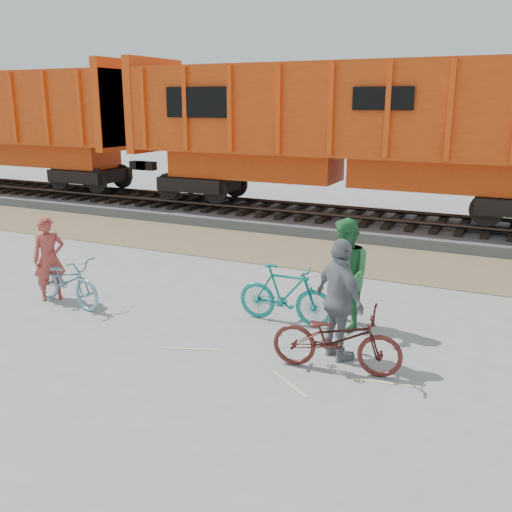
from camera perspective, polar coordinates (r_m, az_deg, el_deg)
The scene contains 11 objects.
ground at distance 9.34m, azimuth 1.56°, elevation -8.57°, with size 120.00×120.00×0.00m, color #9E9E99.
gravel_strip at distance 14.26m, azimuth 10.60°, elevation -0.33°, with size 120.00×3.00×0.02m, color #897955.
ballast_bed at distance 17.55m, azimuth 13.64°, elevation 2.88°, with size 120.00×4.00×0.30m, color slate.
track at distance 17.48m, azimuth 13.71°, elevation 3.91°, with size 120.00×2.60×0.24m.
hopper_car_center at distance 17.58m, azimuth 9.07°, elevation 12.54°, with size 14.00×3.13×4.65m.
bicycle_blue at distance 11.42m, azimuth -18.41°, elevation -2.34°, with size 0.64×1.82×0.96m, color #6EA7BE.
bicycle_teal at distance 9.96m, azimuth 2.95°, elevation -3.84°, with size 0.49×1.73×1.04m, color #10807A.
bicycle_maroon at distance 8.30m, azimuth 8.07°, elevation -8.18°, with size 0.65×1.87×0.98m, color #521E19.
person_solo at distance 11.73m, azimuth -19.99°, elevation -0.26°, with size 0.60×0.39×1.65m, color #AF4036.
person_man at distance 9.69m, azimuth 8.91°, elevation -1.86°, with size 0.92×0.72×1.90m, color #317F40.
person_woman at distance 8.53m, azimuth 8.36°, elevation -4.40°, with size 1.09×0.45×1.86m, color gray.
Camera 1 is at (3.46, -7.82, 3.76)m, focal length 40.00 mm.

